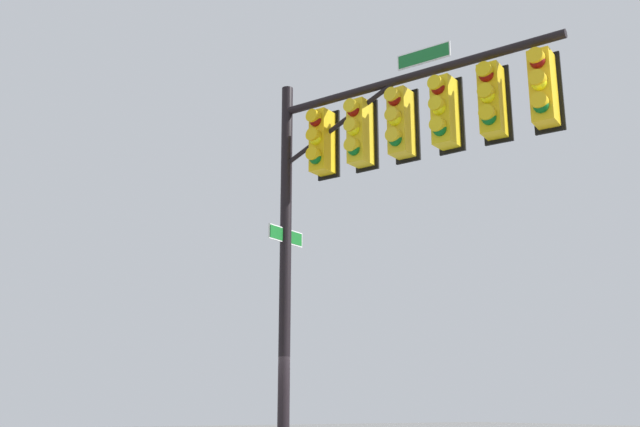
# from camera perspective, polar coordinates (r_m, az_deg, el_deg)

# --- Properties ---
(signal_pole_assembly) EXTENTS (4.81, 2.61, 7.31)m
(signal_pole_assembly) POSITION_cam_1_polar(r_m,az_deg,el_deg) (11.84, 5.57, 4.73)
(signal_pole_assembly) COLOR black
(signal_pole_assembly) RESTS_ON ground_plane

